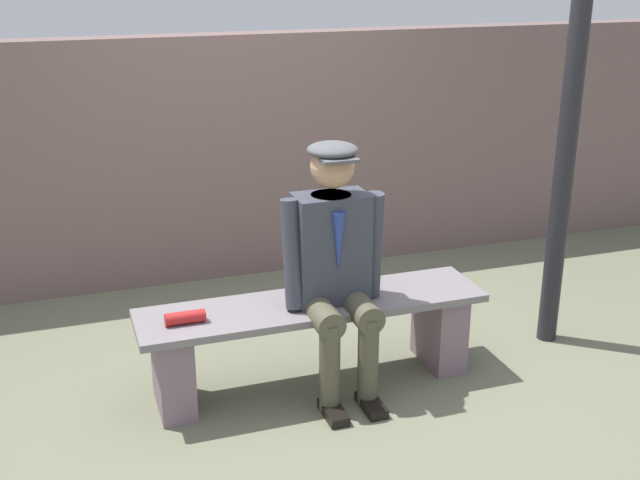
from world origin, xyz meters
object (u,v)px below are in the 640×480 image
Objects in this scene: seated_man at (335,259)px; rolled_magazine at (185,318)px; lamp_post at (577,49)px; bench at (313,332)px.

seated_man reaches higher than rolled_magazine.
seated_man is at bearing 178.26° from rolled_magazine.
seated_man is 0.50× the size of lamp_post.
rolled_magazine is 2.57m from lamp_post.
bench is 0.46m from seated_man.
lamp_post is (-1.45, -0.13, 1.01)m from seated_man.
seated_man is (-0.10, 0.07, 0.44)m from bench.
bench is 0.69× the size of lamp_post.
bench is 2.13m from lamp_post.
bench is at bearing 2.36° from lamp_post.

